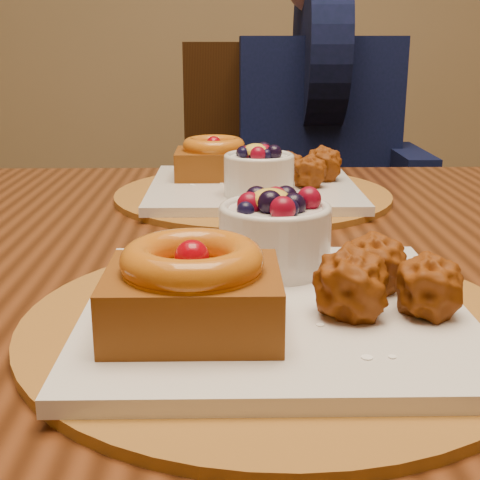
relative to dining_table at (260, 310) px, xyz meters
name	(u,v)px	position (x,y,z in m)	size (l,w,h in m)	color
dining_table	(260,310)	(0.00, 0.00, 0.00)	(1.60, 0.90, 0.76)	#331709
place_setting_near	(270,291)	(0.00, -0.21, 0.10)	(0.38, 0.38, 0.09)	brown
place_setting_far	(251,181)	(0.00, 0.22, 0.10)	(0.38, 0.38, 0.09)	brown
chair_far	(268,226)	(0.06, 0.88, -0.14)	(0.54, 0.54, 0.96)	black
diner	(318,111)	(0.18, 0.93, 0.13)	(0.46, 0.46, 0.75)	black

